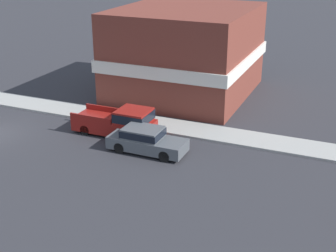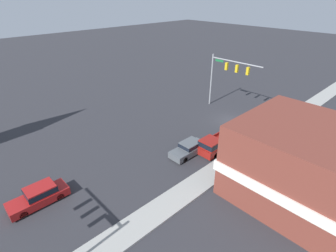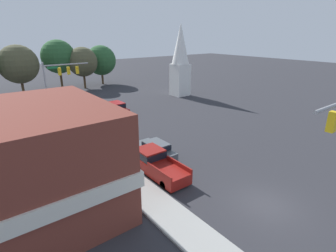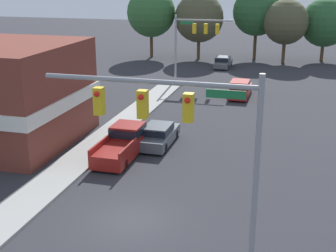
# 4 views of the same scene
# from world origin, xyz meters

# --- Properties ---
(ground_plane) EXTENTS (200.00, 200.00, 0.00)m
(ground_plane) POSITION_xyz_m (0.00, 0.00, 0.00)
(ground_plane) COLOR #2D2D33
(sidewalk_curb) EXTENTS (2.40, 60.00, 0.14)m
(sidewalk_curb) POSITION_xyz_m (-5.70, 0.00, 0.07)
(sidewalk_curb) COLOR #9E9E99
(sidewalk_curb) RESTS_ON ground
(far_signal_assembly) EXTENTS (6.18, 0.49, 7.14)m
(far_signal_assembly) POSITION_xyz_m (-3.61, 30.09, 5.20)
(far_signal_assembly) COLOR gray
(far_signal_assembly) RESTS_ON ground
(car_lead) EXTENTS (1.78, 4.62, 1.48)m
(car_lead) POSITION_xyz_m (-1.67, 10.29, 0.77)
(car_lead) COLOR black
(car_lead) RESTS_ON ground
(car_oncoming) EXTENTS (1.82, 4.81, 1.61)m
(car_oncoming) POSITION_xyz_m (1.98, 25.09, 0.83)
(car_oncoming) COLOR black
(car_oncoming) RESTS_ON ground
(car_distant) EXTENTS (1.81, 4.27, 1.44)m
(car_distant) POSITION_xyz_m (-1.94, 39.43, 0.75)
(car_distant) COLOR black
(car_distant) RESTS_ON ground
(pickup_truck_parked) EXTENTS (2.00, 5.26, 1.83)m
(pickup_truck_parked) POSITION_xyz_m (-3.30, 7.75, 0.90)
(pickup_truck_parked) COLOR black
(pickup_truck_parked) RESTS_ON ground
(corner_brick_building) EXTENTS (11.52, 10.19, 6.77)m
(corner_brick_building) POSITION_xyz_m (-13.01, 8.39, 3.35)
(corner_brick_building) COLOR brown
(corner_brick_building) RESTS_ON ground
(church_steeple) EXTENTS (3.05, 3.05, 12.40)m
(church_steeple) POSITION_xyz_m (16.49, 28.42, 6.49)
(church_steeple) COLOR white
(church_steeple) RESTS_ON ground
(backdrop_tree_left_mid) EXTENTS (6.63, 6.63, 8.94)m
(backdrop_tree_left_mid) POSITION_xyz_m (-6.24, 44.92, 5.62)
(backdrop_tree_left_mid) COLOR #4C3823
(backdrop_tree_left_mid) RESTS_ON ground
(backdrop_tree_center) EXTENTS (6.48, 6.48, 9.63)m
(backdrop_tree_center) POSITION_xyz_m (1.22, 47.29, 6.38)
(backdrop_tree_center) COLOR #4C3823
(backdrop_tree_center) RESTS_ON ground
(backdrop_tree_right_mid) EXTENTS (5.82, 5.82, 8.22)m
(backdrop_tree_right_mid) POSITION_xyz_m (5.19, 45.24, 5.30)
(backdrop_tree_right_mid) COLOR #4C3823
(backdrop_tree_right_mid) RESTS_ON ground
(backdrop_tree_right_far) EXTENTS (6.36, 6.36, 8.33)m
(backdrop_tree_right_far) POSITION_xyz_m (10.16, 47.61, 5.14)
(backdrop_tree_right_far) COLOR #4C3823
(backdrop_tree_right_far) RESTS_ON ground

